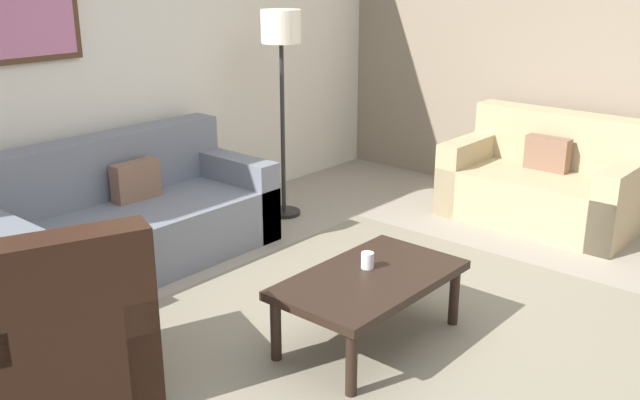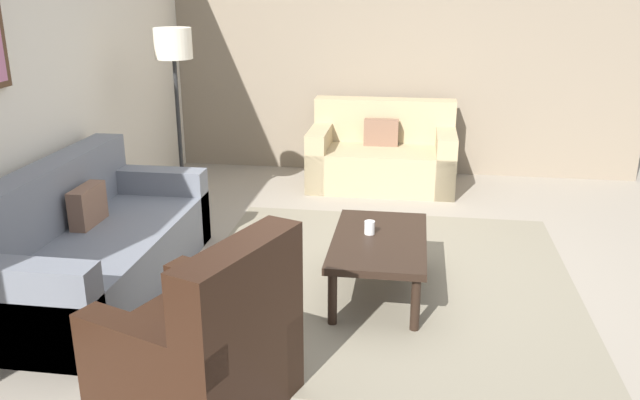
{
  "view_description": "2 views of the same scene",
  "coord_description": "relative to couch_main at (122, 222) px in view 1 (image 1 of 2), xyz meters",
  "views": [
    {
      "loc": [
        -3.09,
        -2.13,
        2.06
      ],
      "look_at": [
        -0.32,
        0.26,
        0.84
      ],
      "focal_mm": 40.0,
      "sensor_mm": 36.0,
      "label": 1
    },
    {
      "loc": [
        -4.33,
        -0.18,
        2.08
      ],
      "look_at": [
        -0.15,
        0.44,
        0.66
      ],
      "focal_mm": 36.6,
      "sensor_mm": 36.0,
      "label": 2
    }
  ],
  "objects": [
    {
      "name": "lamp_standing",
      "position": [
        1.48,
        -0.19,
        1.11
      ],
      "size": [
        0.32,
        0.32,
        1.71
      ],
      "color": "black",
      "rests_on": "ground_plane"
    },
    {
      "name": "couch_loveseat",
      "position": [
        2.84,
        -1.93,
        0.0
      ],
      "size": [
        0.89,
        1.51,
        0.88
      ],
      "color": "tan",
      "rests_on": "ground_plane"
    },
    {
      "name": "stone_feature_panel",
      "position": [
        3.39,
        -2.08,
        1.1
      ],
      "size": [
        0.12,
        5.2,
        2.8
      ],
      "primitive_type": "cube",
      "color": "gray",
      "rests_on": "ground_plane"
    },
    {
      "name": "framed_artwork",
      "position": [
        -0.26,
        0.43,
        1.45
      ],
      "size": [
        0.67,
        0.04,
        0.65
      ],
      "color": "#472D1C"
    },
    {
      "name": "ground_plane",
      "position": [
        0.39,
        -2.08,
        -0.3
      ],
      "size": [
        8.0,
        8.0,
        0.0
      ],
      "primitive_type": "plane",
      "color": "gray"
    },
    {
      "name": "rear_partition",
      "position": [
        0.39,
        0.52,
        1.1
      ],
      "size": [
        6.0,
        0.12,
        2.8
      ],
      "primitive_type": "cube",
      "color": "silver",
      "rests_on": "ground_plane"
    },
    {
      "name": "couch_main",
      "position": [
        0.0,
        0.0,
        0.0
      ],
      "size": [
        2.1,
        0.95,
        0.88
      ],
      "color": "slate",
      "rests_on": "ground_plane"
    },
    {
      "name": "cup",
      "position": [
        0.3,
        -1.98,
        0.16
      ],
      "size": [
        0.07,
        0.07,
        0.09
      ],
      "primitive_type": "cylinder",
      "color": "white",
      "rests_on": "coffee_table"
    },
    {
      "name": "coffee_table",
      "position": [
        0.23,
        -2.05,
        0.06
      ],
      "size": [
        1.1,
        0.64,
        0.41
      ],
      "color": "black",
      "rests_on": "ground_plane"
    },
    {
      "name": "area_rug",
      "position": [
        0.39,
        -2.08,
        -0.29
      ],
      "size": [
        2.94,
        2.74,
        0.01
      ],
      "primitive_type": "cube",
      "color": "gray",
      "rests_on": "ground_plane"
    },
    {
      "name": "armchair_leather",
      "position": [
        -1.21,
        -1.29,
        0.01
      ],
      "size": [
        1.03,
        1.03,
        0.95
      ],
      "color": "black",
      "rests_on": "ground_plane"
    }
  ]
}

